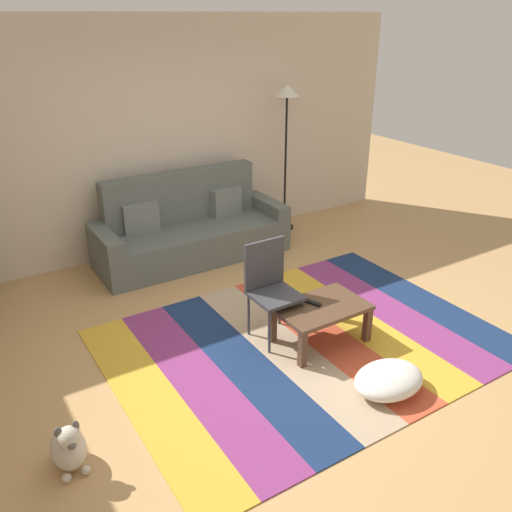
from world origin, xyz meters
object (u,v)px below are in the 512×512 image
Objects in this scene: couch at (190,230)px; coffee_table at (321,311)px; dog at (69,447)px; tv_remote at (313,303)px; pouf at (389,380)px; standing_lamp at (287,110)px; folding_chair at (270,282)px.

coffee_table is (0.17, -2.27, -0.03)m from couch.
tv_remote is at bearing 8.92° from dog.
pouf is (0.18, -3.11, -0.23)m from couch.
couch is 15.07× the size of tv_remote.
couch is 2.28m from coffee_table.
tv_remote is at bearing -119.73° from standing_lamp.
dog is 4.74m from standing_lamp.
dog is at bearing -172.70° from coffee_table.
coffee_table is at bearing 1.66° from folding_chair.
dog reaches higher than coffee_table.
couch reaches higher than pouf.
tv_remote is at bearing -86.80° from couch.
coffee_table is at bearing 91.23° from pouf.
standing_lamp is 2.87m from folding_chair.
couch is 2.85× the size of coffee_table.
standing_lamp is 12.60× the size of tv_remote.
dog is 2.26m from tv_remote.
standing_lamp is 3.01m from tv_remote.
coffee_table is 3.06m from standing_lamp.
tv_remote is 0.42m from folding_chair.
couch is 5.69× the size of dog.
standing_lamp is at bearing 101.07° from folding_chair.
standing_lamp is (1.33, 2.45, 1.27)m from coffee_table.
dog reaches higher than tv_remote.
dog is 0.44× the size of folding_chair.
standing_lamp is 2.10× the size of folding_chair.
folding_chair reaches higher than dog.
couch is at bearing 72.21° from tv_remote.
standing_lamp reaches higher than coffee_table.
couch reaches higher than folding_chair.
dog is (-2.28, 0.54, 0.05)m from pouf.
dog is at bearing 167.93° from tv_remote.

